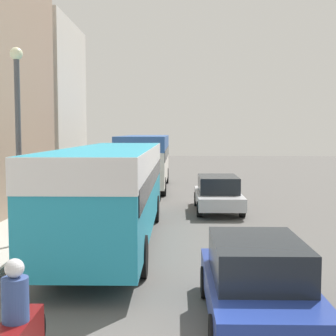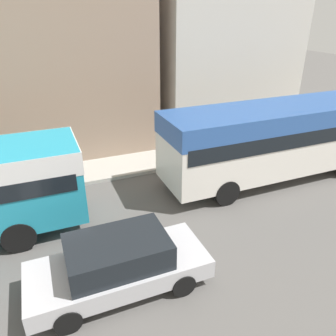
% 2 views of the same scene
% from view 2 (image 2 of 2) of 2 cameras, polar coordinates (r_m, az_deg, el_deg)
% --- Properties ---
extents(building_midblock, '(5.65, 9.02, 12.87)m').
position_cam_2_polar(building_midblock, '(17.41, -20.67, 23.85)').
color(building_midblock, gray).
rests_on(building_midblock, ground_plane).
extents(building_far_terrace, '(5.90, 7.77, 10.06)m').
position_cam_2_polar(building_far_terrace, '(20.34, 8.63, 21.17)').
color(building_far_terrace, beige).
rests_on(building_far_terrace, ground_plane).
extents(bus_following, '(2.62, 9.93, 3.17)m').
position_cam_2_polar(bus_following, '(14.29, 18.70, 5.89)').
color(bus_following, silver).
rests_on(bus_following, ground_plane).
extents(car_crossing, '(1.91, 4.58, 1.52)m').
position_cam_2_polar(car_crossing, '(8.76, -8.59, -16.12)').
color(car_crossing, '#B7B7BC').
rests_on(car_crossing, ground_plane).
extents(pedestrian_near_curb, '(0.36, 0.36, 1.75)m').
position_cam_2_polar(pedestrian_near_curb, '(15.40, 4.69, 4.64)').
color(pedestrian_near_curb, '#232838').
rests_on(pedestrian_near_curb, sidewalk).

